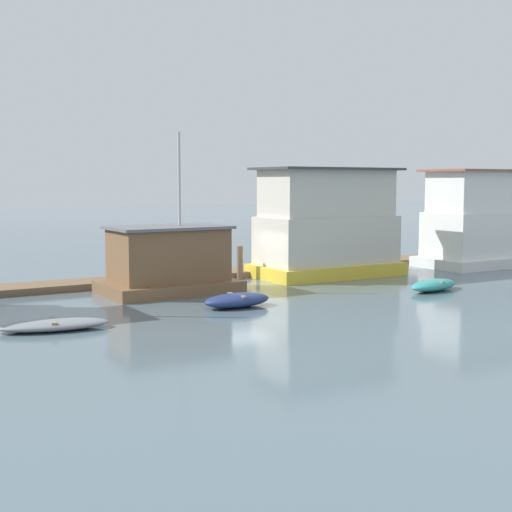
# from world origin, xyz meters

# --- Properties ---
(ground_plane) EXTENTS (200.00, 200.00, 0.00)m
(ground_plane) POSITION_xyz_m (0.00, 0.00, 0.00)
(ground_plane) COLOR slate
(dock_walkway) EXTENTS (42.40, 2.08, 0.30)m
(dock_walkway) POSITION_xyz_m (0.00, 2.79, 0.15)
(dock_walkway) COLOR brown
(dock_walkway) RESTS_ON ground_plane
(houseboat_brown) EXTENTS (5.57, 3.68, 6.82)m
(houseboat_brown) POSITION_xyz_m (-4.05, -0.50, 1.32)
(houseboat_brown) COLOR brown
(houseboat_brown) RESTS_ON ground_plane
(houseboat_yellow) EXTENTS (7.40, 3.84, 5.41)m
(houseboat_yellow) POSITION_xyz_m (5.02, 0.42, 2.53)
(houseboat_yellow) COLOR gold
(houseboat_yellow) RESTS_ON ground_plane
(houseboat_white) EXTENTS (7.06, 3.94, 5.39)m
(houseboat_white) POSITION_xyz_m (15.12, -0.50, 2.50)
(houseboat_white) COLOR white
(houseboat_white) RESTS_ON ground_plane
(dinghy_grey) EXTENTS (3.72, 2.03, 0.35)m
(dinghy_grey) POSITION_xyz_m (-10.43, -5.73, 0.18)
(dinghy_grey) COLOR gray
(dinghy_grey) RESTS_ON ground_plane
(dinghy_navy) EXTENTS (2.76, 1.45, 0.53)m
(dinghy_navy) POSITION_xyz_m (-3.33, -5.11, 0.27)
(dinghy_navy) COLOR navy
(dinghy_navy) RESTS_ON ground_plane
(dinghy_teal) EXTENTS (3.13, 1.77, 0.49)m
(dinghy_teal) POSITION_xyz_m (6.01, -5.99, 0.25)
(dinghy_teal) COLOR teal
(dinghy_teal) RESTS_ON ground_plane
(mooring_post_near_right) EXTENTS (0.30, 0.30, 1.64)m
(mooring_post_near_right) POSITION_xyz_m (0.60, 1.50, 0.82)
(mooring_post_near_right) COLOR brown
(mooring_post_near_right) RESTS_ON ground_plane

